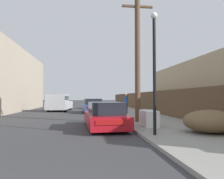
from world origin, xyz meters
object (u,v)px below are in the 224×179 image
utility_pole (138,55)px  pickup_truck (59,103)px  parked_sports_car_red (105,116)px  car_parked_mid (92,106)px  pedestrian (126,103)px  car_parked_far (95,104)px  discarded_fridge (149,118)px  street_lamp (154,63)px  brush_pile (210,121)px

utility_pole → pickup_truck: bearing=115.6°
parked_sports_car_red → car_parked_mid: size_ratio=1.05×
parked_sports_car_red → utility_pole: (2.01, 1.58, 3.34)m
car_parked_mid → pickup_truck: pickup_truck is taller
utility_pole → pedestrian: 6.91m
pedestrian → pickup_truck: bearing=136.5°
car_parked_far → pickup_truck: 6.40m
car_parked_mid → car_parked_far: car_parked_mid is taller
pedestrian → utility_pole: bearing=-94.3°
pickup_truck → pedestrian: bearing=141.2°
parked_sports_car_red → pedestrian: bearing=68.9°
pickup_truck → discarded_fridge: bearing=117.6°
car_parked_far → utility_pole: size_ratio=0.56×
car_parked_far → pickup_truck: bearing=-130.7°
utility_pole → street_lamp: utility_pole is taller
pickup_truck → brush_pile: size_ratio=2.62×
discarded_fridge → pickup_truck: (-5.96, 14.08, 0.41)m
discarded_fridge → brush_pile: size_ratio=0.80×
parked_sports_car_red → car_parked_mid: (-0.30, 10.79, 0.06)m
parked_sports_car_red → pedestrian: 8.22m
brush_pile → car_parked_mid: bearing=107.6°
car_parked_far → street_lamp: size_ratio=0.89×
brush_pile → discarded_fridge: bearing=128.7°
discarded_fridge → pedestrian: size_ratio=0.95×
pickup_truck → brush_pile: 18.09m
car_parked_far → car_parked_mid: bearing=-94.5°
brush_pile → pedestrian: pedestrian is taller
car_parked_far → street_lamp: bearing=-86.6°
brush_pile → parked_sports_car_red: bearing=147.3°
car_parked_far → utility_pole: (1.71, -17.10, 3.30)m
discarded_fridge → brush_pile: (1.80, -2.25, 0.07)m
utility_pole → street_lamp: size_ratio=1.60×
discarded_fridge → car_parked_mid: (-2.41, 11.05, 0.14)m
discarded_fridge → car_parked_far: car_parked_far is taller
car_parked_far → street_lamp: 21.54m
brush_pile → pedestrian: size_ratio=1.20×
utility_pole → street_lamp: bearing=-95.1°
parked_sports_car_red → utility_pole: size_ratio=0.61×
car_parked_far → brush_pile: size_ratio=2.00×
discarded_fridge → parked_sports_car_red: parked_sports_car_red is taller
car_parked_mid → utility_pole: (2.31, -9.21, 3.28)m
car_parked_far → pedestrian: size_ratio=2.39×
parked_sports_car_red → car_parked_mid: 10.79m
discarded_fridge → car_parked_far: 19.03m
car_parked_mid → pedestrian: pedestrian is taller
discarded_fridge → street_lamp: bearing=-99.0°
utility_pole → street_lamp: 4.44m
parked_sports_car_red → street_lamp: street_lamp is taller
parked_sports_car_red → car_parked_far: size_ratio=1.10×
parked_sports_car_red → street_lamp: bearing=-62.5°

